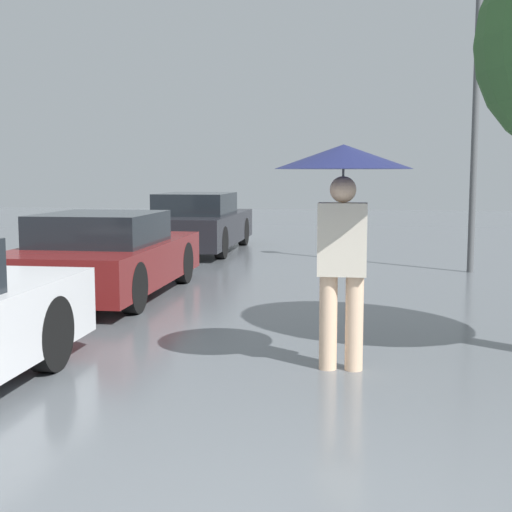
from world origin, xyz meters
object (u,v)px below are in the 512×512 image
Objects in this scene: parked_car_middle at (105,256)px; parked_car_farthest at (198,224)px; pedestrian at (343,188)px; street_lamp at (477,59)px.

parked_car_middle is 0.91× the size of parked_car_farthest.
pedestrian is 6.96m from street_lamp.
street_lamp is (2.01, 6.36, 1.98)m from pedestrian.
pedestrian is at bearing -69.66° from parked_car_farthest.
parked_car_farthest is 6.58m from street_lamp.
street_lamp is at bearing 30.26° from parked_car_middle.
parked_car_middle is at bearing 135.28° from pedestrian.
street_lamp reaches higher than pedestrian.
parked_car_farthest is at bearing 110.34° from pedestrian.
street_lamp is at bearing 72.50° from pedestrian.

